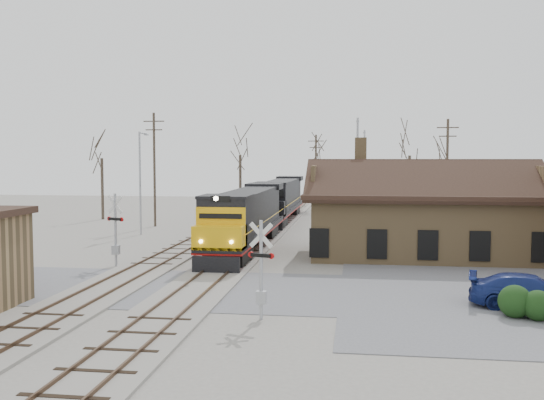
{
  "coord_description": "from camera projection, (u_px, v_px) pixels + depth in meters",
  "views": [
    {
      "loc": [
        7.72,
        -28.87,
        6.51
      ],
      "look_at": [
        2.44,
        9.0,
        3.84
      ],
      "focal_mm": 40.0,
      "sensor_mm": 36.0,
      "label": 1
    }
  ],
  "objects": [
    {
      "name": "track_siding",
      "position": [
        192.0,
        244.0,
        45.47
      ],
      "size": [
        3.4,
        90.0,
        0.24
      ],
      "color": "gray",
      "rests_on": "ground"
    },
    {
      "name": "ground",
      "position": [
        198.0,
        289.0,
        30.04
      ],
      "size": [
        140.0,
        140.0,
        0.0
      ],
      "primitive_type": "plane",
      "color": "gray",
      "rests_on": "ground"
    },
    {
      "name": "tree_d",
      "position": [
        410.0,
        145.0,
        66.7
      ],
      "size": [
        4.51,
        4.51,
        11.05
      ],
      "color": "#382D23",
      "rests_on": "ground"
    },
    {
      "name": "hedge_b",
      "position": [
        538.0,
        306.0,
        24.15
      ],
      "size": [
        1.24,
        1.24,
        1.24
      ],
      "primitive_type": "sphere",
      "color": "black",
      "rests_on": "ground"
    },
    {
      "name": "tree_e",
      "position": [
        445.0,
        162.0,
        67.08
      ],
      "size": [
        3.47,
        3.47,
        8.51
      ],
      "color": "#382D23",
      "rests_on": "ground"
    },
    {
      "name": "road",
      "position": [
        198.0,
        289.0,
        30.04
      ],
      "size": [
        60.0,
        9.0,
        0.03
      ],
      "primitive_type": "cube",
      "color": "#5B5B60",
      "rests_on": "ground"
    },
    {
      "name": "streetlight_c",
      "position": [
        364.0,
        171.0,
        61.3
      ],
      "size": [
        0.25,
        2.04,
        9.29
      ],
      "color": "#A5A8AD",
      "rests_on": "ground"
    },
    {
      "name": "tree_b",
      "position": [
        240.0,
        145.0,
        69.85
      ],
      "size": [
        4.55,
        4.55,
        11.15
      ],
      "color": "#382D23",
      "rests_on": "ground"
    },
    {
      "name": "locomotive_lead",
      "position": [
        246.0,
        218.0,
        42.7
      ],
      "size": [
        2.92,
        19.55,
        4.34
      ],
      "color": "black",
      "rests_on": "ground"
    },
    {
      "name": "utility_pole_c",
      "position": [
        447.0,
        171.0,
        56.49
      ],
      "size": [
        2.0,
        0.24,
        10.11
      ],
      "color": "#382D23",
      "rests_on": "ground"
    },
    {
      "name": "depot",
      "position": [
        421.0,
        220.0,
        40.08
      ],
      "size": [
        15.2,
        9.31,
        7.9
      ],
      "color": "#987A4F",
      "rests_on": "ground"
    },
    {
      "name": "tree_a",
      "position": [
        102.0,
        148.0,
        63.65
      ],
      "size": [
        4.32,
        4.32,
        10.58
      ],
      "color": "#382D23",
      "rests_on": "ground"
    },
    {
      "name": "locomotive_trailing",
      "position": [
        280.0,
        199.0,
        62.29
      ],
      "size": [
        2.92,
        19.55,
        4.11
      ],
      "color": "black",
      "rests_on": "ground"
    },
    {
      "name": "utility_pole_a",
      "position": [
        154.0,
        167.0,
        57.17
      ],
      "size": [
        2.0,
        0.24,
        10.74
      ],
      "color": "#382D23",
      "rests_on": "ground"
    },
    {
      "name": "streetlight_a",
      "position": [
        141.0,
        177.0,
        51.19
      ],
      "size": [
        0.25,
        2.04,
        8.7
      ],
      "color": "#A5A8AD",
      "rests_on": "ground"
    },
    {
      "name": "parked_car",
      "position": [
        530.0,
        292.0,
        26.08
      ],
      "size": [
        5.39,
        3.01,
        1.48
      ],
      "primitive_type": "imported",
      "rotation": [
        0.0,
        0.0,
        1.38
      ],
      "color": "navy",
      "rests_on": "ground"
    },
    {
      "name": "crossbuck_far",
      "position": [
        116.0,
        233.0,
        36.28
      ],
      "size": [
        1.2,
        0.52,
        4.38
      ],
      "rotation": [
        0.0,
        0.0,
        2.78
      ],
      "color": "#A5A8AD",
      "rests_on": "ground"
    },
    {
      "name": "tree_c",
      "position": [
        315.0,
        151.0,
        76.11
      ],
      "size": [
        4.22,
        4.22,
        10.33
      ],
      "color": "#382D23",
      "rests_on": "ground"
    },
    {
      "name": "crossbuck_near",
      "position": [
        261.0,
        273.0,
        24.29
      ],
      "size": [
        1.12,
        0.41,
        4.02
      ],
      "rotation": [
        0.0,
        0.0,
        -0.3
      ],
      "color": "#A5A8AD",
      "rests_on": "ground"
    },
    {
      "name": "hedge_a",
      "position": [
        515.0,
        301.0,
        24.62
      ],
      "size": [
        1.35,
        1.35,
        1.35
      ],
      "primitive_type": "sphere",
      "color": "black",
      "rests_on": "ground"
    },
    {
      "name": "utility_pole_b",
      "position": [
        316.0,
        170.0,
        76.43
      ],
      "size": [
        2.0,
        0.24,
        9.41
      ],
      "color": "#382D23",
      "rests_on": "ground"
    },
    {
      "name": "track_main",
      "position": [
        251.0,
        245.0,
        44.85
      ],
      "size": [
        3.4,
        90.0,
        0.24
      ],
      "color": "gray",
      "rests_on": "ground"
    },
    {
      "name": "streetlight_b",
      "position": [
        357.0,
        171.0,
        50.0
      ],
      "size": [
        0.25,
        2.04,
        9.79
      ],
      "color": "#A5A8AD",
      "rests_on": "ground"
    }
  ]
}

